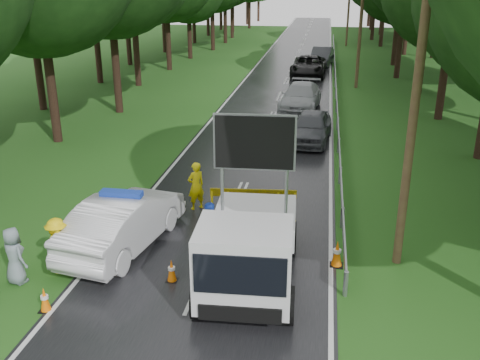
% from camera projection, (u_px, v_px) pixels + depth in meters
% --- Properties ---
extents(ground, '(160.00, 160.00, 0.00)m').
position_uv_depth(ground, '(203.00, 284.00, 14.15)').
color(ground, '#1F4D16').
rests_on(ground, ground).
extents(road, '(7.00, 140.00, 0.02)m').
position_uv_depth(road, '(287.00, 81.00, 41.85)').
color(road, black).
rests_on(road, ground).
extents(guardrail, '(0.12, 60.06, 0.70)m').
position_uv_depth(guardrail, '(335.00, 76.00, 40.81)').
color(guardrail, gray).
rests_on(guardrail, ground).
extents(utility_pole_near, '(1.40, 0.24, 10.00)m').
position_uv_depth(utility_pole_near, '(417.00, 85.00, 13.44)').
color(utility_pole_near, '#4C3123').
rests_on(utility_pole_near, ground).
extents(utility_pole_mid, '(1.40, 0.24, 10.00)m').
position_uv_depth(utility_pole_mid, '(361.00, 16.00, 37.45)').
color(utility_pole_mid, '#4C3123').
rests_on(utility_pole_mid, ground).
extents(utility_pole_far, '(1.40, 0.24, 10.00)m').
position_uv_depth(utility_pole_far, '(349.00, 1.00, 61.45)').
color(utility_pole_far, '#4C3123').
rests_on(utility_pole_far, ground).
extents(police_sedan, '(2.57, 5.22, 1.81)m').
position_uv_depth(police_sedan, '(124.00, 222.00, 15.80)').
color(police_sedan, silver).
rests_on(police_sedan, ground).
extents(work_truck, '(2.60, 5.42, 4.23)m').
position_uv_depth(work_truck, '(249.00, 247.00, 13.67)').
color(work_truck, gray).
rests_on(work_truck, ground).
extents(barrier, '(2.81, 0.31, 1.17)m').
position_uv_depth(barrier, '(253.00, 197.00, 17.42)').
color(barrier, yellow).
rests_on(barrier, ground).
extents(officer, '(0.74, 0.73, 1.72)m').
position_uv_depth(officer, '(196.00, 186.00, 18.41)').
color(officer, yellow).
rests_on(officer, ground).
extents(civilian, '(0.93, 0.84, 1.57)m').
position_uv_depth(civilian, '(211.00, 228.00, 15.49)').
color(civilian, '#1A3CAD').
rests_on(civilian, ground).
extents(bystander_left, '(0.87, 1.16, 1.60)m').
position_uv_depth(bystander_left, '(58.00, 246.00, 14.45)').
color(bystander_left, yellow).
rests_on(bystander_left, ground).
extents(bystander_right, '(0.92, 0.80, 1.58)m').
position_uv_depth(bystander_right, '(14.00, 256.00, 13.95)').
color(bystander_right, slate).
rests_on(bystander_right, ground).
extents(queue_car_first, '(2.21, 4.58, 1.51)m').
position_uv_depth(queue_car_first, '(311.00, 127.00, 26.10)').
color(queue_car_first, '#45484E').
rests_on(queue_car_first, ground).
extents(queue_car_second, '(2.63, 5.53, 1.56)m').
position_uv_depth(queue_car_second, '(301.00, 97.00, 32.49)').
color(queue_car_second, '#9EA1A6').
rests_on(queue_car_second, ground).
extents(queue_car_third, '(2.89, 5.91, 1.62)m').
position_uv_depth(queue_car_third, '(309.00, 66.00, 43.67)').
color(queue_car_third, black).
rests_on(queue_car_third, ground).
extents(queue_car_fourth, '(2.28, 5.07, 1.61)m').
position_uv_depth(queue_car_fourth, '(322.00, 56.00, 49.07)').
color(queue_car_fourth, '#3A3B41').
rests_on(queue_car_fourth, ground).
extents(cone_near_left, '(0.31, 0.31, 0.65)m').
position_uv_depth(cone_near_left, '(45.00, 300.00, 12.89)').
color(cone_near_left, black).
rests_on(cone_near_left, ground).
extents(cone_center, '(0.30, 0.30, 0.64)m').
position_uv_depth(cone_center, '(172.00, 271.00, 14.17)').
color(cone_center, black).
rests_on(cone_center, ground).
extents(cone_far, '(0.32, 0.32, 0.68)m').
position_uv_depth(cone_far, '(274.00, 202.00, 18.45)').
color(cone_far, black).
rests_on(cone_far, ground).
extents(cone_left_mid, '(0.35, 0.35, 0.73)m').
position_uv_depth(cone_left_mid, '(88.00, 253.00, 14.99)').
color(cone_left_mid, black).
rests_on(cone_left_mid, ground).
extents(cone_right, '(0.37, 0.37, 0.78)m').
position_uv_depth(cone_right, '(337.00, 254.00, 14.89)').
color(cone_right, black).
rests_on(cone_right, ground).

